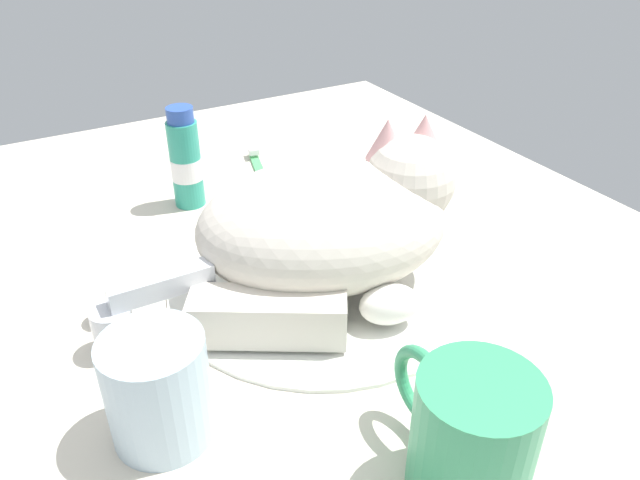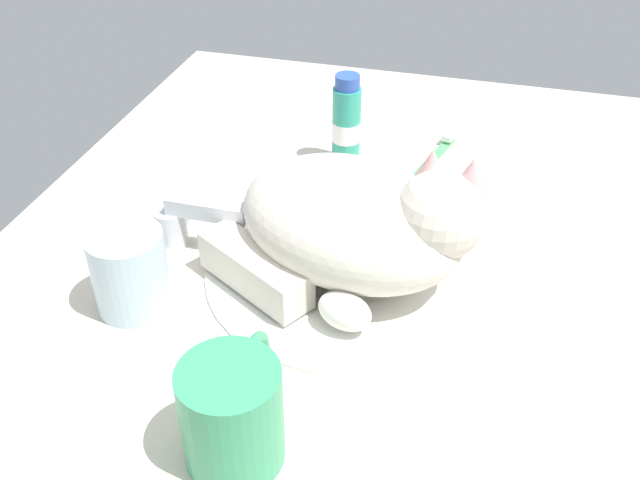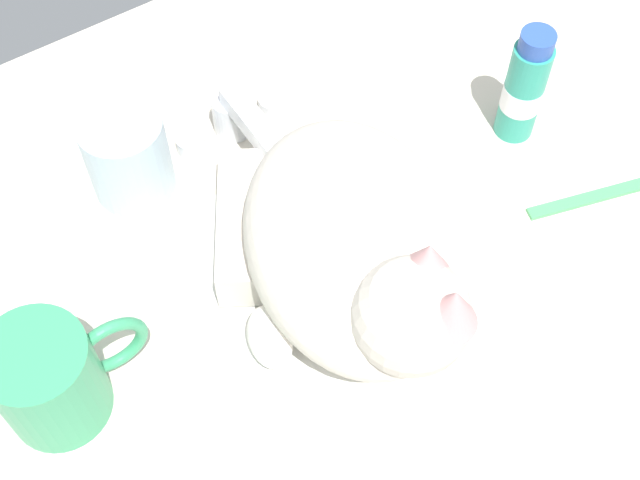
{
  "view_description": "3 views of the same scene",
  "coord_description": "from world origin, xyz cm",
  "px_view_note": "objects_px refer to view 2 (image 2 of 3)",
  "views": [
    {
      "loc": [
        -44.74,
        25.65,
        36.73
      ],
      "look_at": [
        1.43,
        -0.55,
        4.14
      ],
      "focal_mm": 34.64,
      "sensor_mm": 36.0,
      "label": 1
    },
    {
      "loc": [
        -60.54,
        -13.18,
        49.41
      ],
      "look_at": [
        -0.13,
        3.24,
        3.8
      ],
      "focal_mm": 40.77,
      "sensor_mm": 36.0,
      "label": 2
    },
    {
      "loc": [
        -23.26,
        -30.78,
        67.36
      ],
      "look_at": [
        -1.17,
        3.32,
        3.8
      ],
      "focal_mm": 49.88,
      "sensor_mm": 36.0,
      "label": 3
    }
  ],
  "objects_px": {
    "faucet": "(182,224)",
    "toothpaste_bottle": "(346,124)",
    "coffee_mug": "(233,413)",
    "rinse_cup": "(130,271)",
    "cat": "(360,223)",
    "toothbrush": "(432,158)"
  },
  "relations": [
    {
      "from": "faucet",
      "to": "rinse_cup",
      "type": "relative_size",
      "value": 1.36
    },
    {
      "from": "cat",
      "to": "coffee_mug",
      "type": "height_order",
      "value": "cat"
    },
    {
      "from": "faucet",
      "to": "toothpaste_bottle",
      "type": "height_order",
      "value": "toothpaste_bottle"
    },
    {
      "from": "faucet",
      "to": "coffee_mug",
      "type": "height_order",
      "value": "coffee_mug"
    },
    {
      "from": "toothbrush",
      "to": "cat",
      "type": "bearing_deg",
      "value": 171.24
    },
    {
      "from": "coffee_mug",
      "to": "rinse_cup",
      "type": "bearing_deg",
      "value": 48.67
    },
    {
      "from": "rinse_cup",
      "to": "toothbrush",
      "type": "height_order",
      "value": "rinse_cup"
    },
    {
      "from": "toothbrush",
      "to": "faucet",
      "type": "bearing_deg",
      "value": 136.89
    },
    {
      "from": "cat",
      "to": "toothpaste_bottle",
      "type": "height_order",
      "value": "cat"
    },
    {
      "from": "toothpaste_bottle",
      "to": "coffee_mug",
      "type": "bearing_deg",
      "value": -177.04
    },
    {
      "from": "coffee_mug",
      "to": "rinse_cup",
      "type": "xyz_separation_m",
      "value": [
        0.14,
        0.16,
        -0.0
      ]
    },
    {
      "from": "faucet",
      "to": "cat",
      "type": "height_order",
      "value": "cat"
    },
    {
      "from": "coffee_mug",
      "to": "toothbrush",
      "type": "relative_size",
      "value": 0.8
    },
    {
      "from": "rinse_cup",
      "to": "toothpaste_bottle",
      "type": "xyz_separation_m",
      "value": [
        0.34,
        -0.14,
        0.01
      ]
    },
    {
      "from": "faucet",
      "to": "toothbrush",
      "type": "distance_m",
      "value": 0.36
    },
    {
      "from": "faucet",
      "to": "coffee_mug",
      "type": "bearing_deg",
      "value": -148.01
    },
    {
      "from": "rinse_cup",
      "to": "toothbrush",
      "type": "distance_m",
      "value": 0.45
    },
    {
      "from": "cat",
      "to": "toothpaste_bottle",
      "type": "xyz_separation_m",
      "value": [
        0.24,
        0.07,
        -0.01
      ]
    },
    {
      "from": "faucet",
      "to": "rinse_cup",
      "type": "distance_m",
      "value": 0.11
    },
    {
      "from": "faucet",
      "to": "toothpaste_bottle",
      "type": "relative_size",
      "value": 0.95
    },
    {
      "from": "cat",
      "to": "rinse_cup",
      "type": "xyz_separation_m",
      "value": [
        -0.11,
        0.21,
        -0.03
      ]
    },
    {
      "from": "coffee_mug",
      "to": "toothbrush",
      "type": "xyz_separation_m",
      "value": [
        0.52,
        -0.09,
        -0.04
      ]
    }
  ]
}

